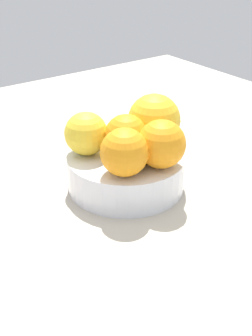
% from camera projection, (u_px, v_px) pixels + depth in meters
% --- Properties ---
extents(ground_plane, '(1.10, 1.10, 0.02)m').
position_uv_depth(ground_plane, '(126.00, 192.00, 0.69)').
color(ground_plane, '#BCB29E').
extents(fruit_bowl, '(0.17, 0.17, 0.05)m').
position_uv_depth(fruit_bowl, '(126.00, 172.00, 0.67)').
color(fruit_bowl, silver).
rests_on(fruit_bowl, ground_plane).
extents(orange_in_bowl_0, '(0.07, 0.07, 0.07)m').
position_uv_depth(orange_in_bowl_0, '(161.00, 144.00, 0.62)').
color(orange_in_bowl_0, orange).
rests_on(orange_in_bowl_0, fruit_bowl).
extents(orange_in_bowl_1, '(0.06, 0.06, 0.06)m').
position_uv_depth(orange_in_bowl_1, '(123.00, 136.00, 0.64)').
color(orange_in_bowl_1, orange).
rests_on(orange_in_bowl_1, fruit_bowl).
extents(orange_in_bowl_2, '(0.06, 0.06, 0.06)m').
position_uv_depth(orange_in_bowl_2, '(86.00, 134.00, 0.65)').
color(orange_in_bowl_2, yellow).
rests_on(orange_in_bowl_2, fruit_bowl).
extents(orange_in_bowl_3, '(0.08, 0.08, 0.08)m').
position_uv_depth(orange_in_bowl_3, '(154.00, 120.00, 0.68)').
color(orange_in_bowl_3, yellow).
rests_on(orange_in_bowl_3, fruit_bowl).
extents(orange_in_bowl_4, '(0.07, 0.07, 0.07)m').
position_uv_depth(orange_in_bowl_4, '(124.00, 152.00, 0.60)').
color(orange_in_bowl_4, orange).
rests_on(orange_in_bowl_4, fruit_bowl).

